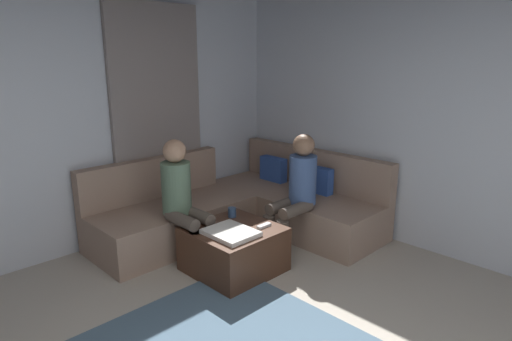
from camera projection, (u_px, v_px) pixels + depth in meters
wall_back at (484, 124)px, 3.94m from camera, size 6.00×0.12×2.70m
wall_left at (29, 124)px, 3.96m from camera, size 0.12×6.00×2.70m
curtain_panel at (158, 121)px, 4.80m from camera, size 0.06×1.10×2.50m
sectional_couch at (244, 208)px, 4.92m from camera, size 2.10×2.55×0.87m
ottoman at (234, 249)px, 4.04m from camera, size 0.76×0.76×0.42m
folded_blanket at (231, 233)px, 3.83m from camera, size 0.44×0.36×0.04m
coffee_mug at (232, 212)px, 4.24m from camera, size 0.08×0.08×0.10m
game_remote at (264, 226)px, 4.01m from camera, size 0.05×0.15×0.02m
person_on_couch_back at (296, 188)px, 4.37m from camera, size 0.30×0.60×1.20m
person_on_couch_side at (183, 197)px, 4.09m from camera, size 0.60×0.30×1.20m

